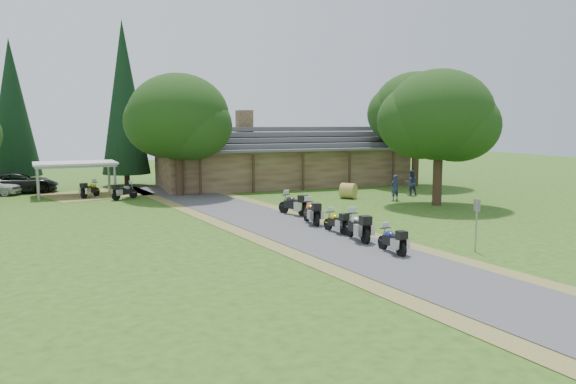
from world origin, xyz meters
name	(u,v)px	position (x,y,z in m)	size (l,w,h in m)	color
ground	(352,250)	(0.00, 0.00, 0.00)	(120.00, 120.00, 0.00)	#284A15
driveway	(303,233)	(-0.50, 4.00, 0.00)	(46.00, 46.00, 0.00)	#414144
lodge	(282,155)	(6.00, 24.00, 2.45)	(21.40, 9.40, 4.90)	brown
carport	(76,179)	(-10.33, 22.54, 1.20)	(5.53, 3.69, 2.40)	silver
car_dark_suv	(18,178)	(-14.29, 25.57, 1.15)	(6.00, 2.55, 2.30)	black
motorcycle_row_a	(392,239)	(1.20, -1.09, 0.58)	(1.70, 0.55, 1.16)	navy
motorcycle_row_b	(357,225)	(1.06, 1.56, 0.70)	(2.05, 0.67, 1.40)	#97989E
motorcycle_row_c	(336,221)	(0.97, 3.50, 0.57)	(1.68, 0.55, 1.15)	#C3A203
motorcycle_row_d	(311,211)	(0.80, 6.04, 0.67)	(1.97, 0.64, 1.35)	orange
motorcycle_row_e	(293,203)	(0.98, 9.00, 0.68)	(1.98, 0.65, 1.36)	black
motorcycle_carport_a	(90,189)	(-9.43, 21.07, 0.61)	(1.78, 0.58, 1.22)	#C1C000
motorcycle_carport_b	(125,191)	(-7.28, 19.19, 0.60)	(1.76, 0.58, 1.21)	gray
person_a	(395,186)	(9.51, 12.01, 1.01)	(0.58, 0.41, 2.03)	navy
person_b	(411,181)	(12.04, 13.93, 1.06)	(0.61, 0.44, 2.13)	navy
hay_bale	(348,191)	(7.11, 14.11, 0.53)	(1.06, 1.06, 0.97)	olive
sign_post	(476,225)	(4.49, -2.10, 1.08)	(0.39, 0.07, 2.17)	gray
oak_lodge_left	(179,132)	(-3.44, 19.67, 4.53)	(7.11, 7.11, 9.05)	#12340F
oak_lodge_right	(416,124)	(15.74, 18.94, 5.08)	(7.04, 7.04, 10.16)	#12340F
oak_driveway	(439,133)	(10.86, 9.25, 4.57)	(6.66, 6.66, 9.14)	#12340F
cedar_near	(124,104)	(-6.33, 27.62, 6.71)	(3.85, 3.85, 13.42)	black
cedar_far	(13,114)	(-14.66, 28.76, 5.84)	(3.89, 3.89, 11.67)	black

